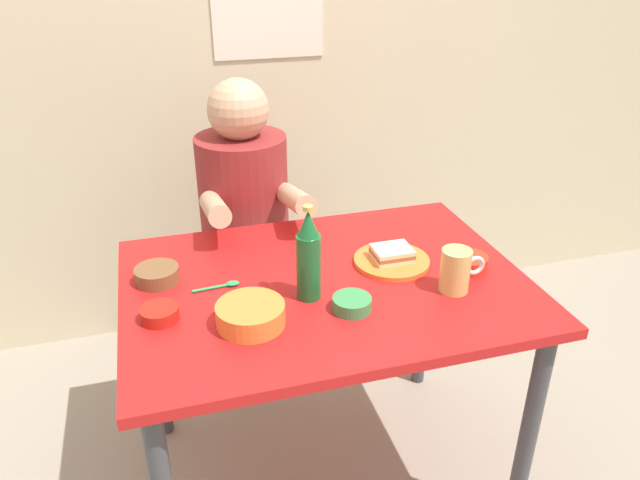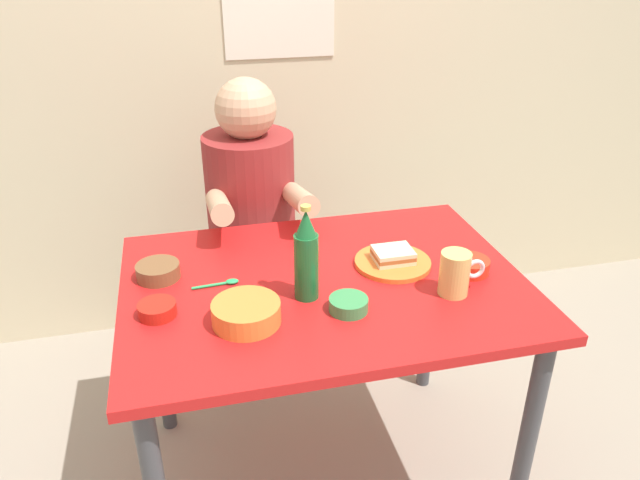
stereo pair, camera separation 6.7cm
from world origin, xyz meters
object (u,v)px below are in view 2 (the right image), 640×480
Objects in this scene: sandwich at (393,255)px; condiment_bowl_brown at (158,270)px; plate_orange at (393,263)px; person_seated at (251,192)px; beer_bottle at (306,257)px; beer_mug at (455,273)px; stool at (256,289)px; dining_table at (324,308)px.

sandwich is 0.66m from condiment_bowl_brown.
plate_orange is 1.83× the size of condiment_bowl_brown.
sandwich is at bearing -60.29° from person_seated.
beer_mug is at bearing -11.12° from beer_bottle.
stool is 0.63× the size of person_seated.
sandwich is at bearing 10.11° from dining_table.
beer_bottle is at bearing -26.69° from condiment_bowl_brown.
sandwich is (-0.00, 0.00, 0.02)m from plate_orange.
condiment_bowl_brown is at bearing 172.75° from plate_orange.
plate_orange is at bearing 120.07° from beer_mug.
person_seated reaches higher than beer_bottle.
stool is 0.42m from person_seated.
beer_bottle is at bearing -85.64° from stool.
dining_table is 10.00× the size of sandwich.
person_seated is 0.88m from beer_mug.
dining_table is at bearing -169.89° from plate_orange.
sandwich is at bearing 180.00° from plate_orange.
beer_bottle is at bearing 168.88° from beer_mug.
sandwich reaches higher than condiment_bowl_brown.
beer_bottle is (-0.28, -0.11, 0.11)m from plate_orange.
condiment_bowl_brown is (-0.38, 0.19, -0.10)m from beer_bottle.
dining_table is at bearing -169.89° from sandwich.
plate_orange is 0.84× the size of beer_bottle.
person_seated reaches higher than condiment_bowl_brown.
stool is 4.09× the size of sandwich.
person_seated is 3.27× the size of plate_orange.
person_seated is at bearing 119.71° from sandwich.
stool is at bearing 100.64° from dining_table.
plate_orange is 0.02m from sandwich.
plate_orange is at bearing -60.76° from stool.
stool is 3.75× the size of condiment_bowl_brown.
beer_bottle is (0.05, -0.70, 0.51)m from stool.
plate_orange is at bearing 21.04° from beer_bottle.
person_seated is at bearing 119.71° from plate_orange.
beer_mug reaches higher than condiment_bowl_brown.
plate_orange is at bearing 0.00° from sandwich.
beer_mug is (0.11, -0.18, 0.03)m from sandwich.
beer_mug is at bearing -59.93° from plate_orange.
dining_table is 0.38m from beer_mug.
condiment_bowl_brown reaches higher than plate_orange.
person_seated is 0.70m from beer_bottle.
stool is 3.57× the size of beer_mug.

